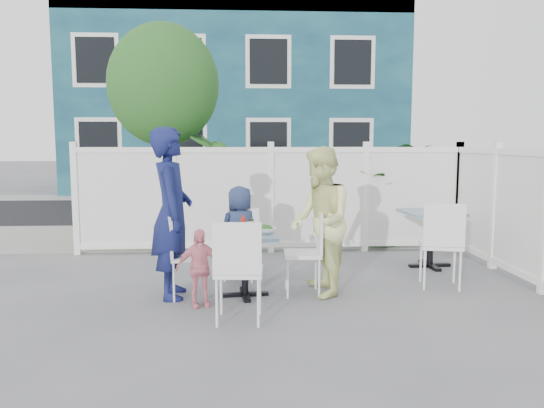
{
  "coord_description": "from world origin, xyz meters",
  "views": [
    {
      "loc": [
        -0.34,
        -5.56,
        1.69
      ],
      "look_at": [
        0.01,
        0.5,
        0.97
      ],
      "focal_mm": 35.0,
      "sensor_mm": 36.0,
      "label": 1
    }
  ],
  "objects": [
    {
      "name": "toddler",
      "position": [
        -0.78,
        -0.22,
        0.4
      ],
      "size": [
        0.51,
        0.32,
        0.81
      ],
      "primitive_type": "imported",
      "rotation": [
        0.0,
        0.0,
        0.28
      ],
      "color": "pink",
      "rests_on": "ground"
    },
    {
      "name": "far_sidewalk",
      "position": [
        0.0,
        10.6,
        0.01
      ],
      "size": [
        24.0,
        1.6,
        0.01
      ],
      "primitive_type": "cube",
      "color": "gray",
      "rests_on": "ground"
    },
    {
      "name": "chair_near",
      "position": [
        -0.38,
        -0.78,
        0.57
      ],
      "size": [
        0.47,
        0.46,
        0.97
      ],
      "rotation": [
        0.0,
        0.0,
        -0.07
      ],
      "color": "white",
      "rests_on": "ground"
    },
    {
      "name": "plate_main",
      "position": [
        -0.32,
        -0.08,
        0.7
      ],
      "size": [
        0.26,
        0.26,
        0.02
      ],
      "primitive_type": "cylinder",
      "color": "white",
      "rests_on": "main_table"
    },
    {
      "name": "boy",
      "position": [
        -0.36,
        0.98,
        0.57
      ],
      "size": [
        0.66,
        0.56,
        1.14
      ],
      "primitive_type": "imported",
      "rotation": [
        0.0,
        0.0,
        3.58
      ],
      "color": "navy",
      "rests_on": "ground"
    },
    {
      "name": "near_sidewalk",
      "position": [
        0.0,
        3.8,
        0.01
      ],
      "size": [
        24.0,
        2.6,
        0.01
      ],
      "primitive_type": "cube",
      "color": "gray",
      "rests_on": "ground"
    },
    {
      "name": "utility_cabinet",
      "position": [
        -2.59,
        4.0,
        0.67
      ],
      "size": [
        0.8,
        0.62,
        1.34
      ],
      "primitive_type": "cube",
      "rotation": [
        0.0,
        0.0,
        0.16
      ],
      "color": "gold",
      "rests_on": "ground"
    },
    {
      "name": "pepper_shaker",
      "position": [
        -0.36,
        0.37,
        0.73
      ],
      "size": [
        0.03,
        0.03,
        0.07
      ],
      "primitive_type": "cylinder",
      "color": "black",
      "rests_on": "main_table"
    },
    {
      "name": "salt_shaker",
      "position": [
        -0.42,
        0.36,
        0.73
      ],
      "size": [
        0.03,
        0.03,
        0.07
      ],
      "primitive_type": "cylinder",
      "color": "white",
      "rests_on": "main_table"
    },
    {
      "name": "chair_back",
      "position": [
        -0.33,
        0.91,
        0.5
      ],
      "size": [
        0.47,
        0.46,
        0.86
      ],
      "rotation": [
        0.0,
        0.0,
        2.91
      ],
      "color": "white",
      "rests_on": "ground"
    },
    {
      "name": "potted_shrub_b",
      "position": [
        1.93,
        3.0,
        0.82
      ],
      "size": [
        1.93,
        1.87,
        1.65
      ],
      "primitive_type": "imported",
      "rotation": [
        0.0,
        0.0,
        0.55
      ],
      "color": "#1B511A",
      "rests_on": "ground"
    },
    {
      "name": "plate_side",
      "position": [
        -0.47,
        0.23,
        0.7
      ],
      "size": [
        0.23,
        0.23,
        0.02
      ],
      "primitive_type": "cylinder",
      "color": "white",
      "rests_on": "main_table"
    },
    {
      "name": "coffee_cup_b",
      "position": [
        -0.24,
        0.35,
        0.75
      ],
      "size": [
        0.07,
        0.07,
        0.11
      ],
      "primitive_type": "cylinder",
      "color": "beige",
      "rests_on": "main_table"
    },
    {
      "name": "ketchup_bottle",
      "position": [
        -0.33,
        0.16,
        0.77
      ],
      "size": [
        0.05,
        0.05,
        0.16
      ],
      "primitive_type": "cylinder",
      "color": "#B4180A",
      "rests_on": "main_table"
    },
    {
      "name": "main_table",
      "position": [
        -0.31,
        0.1,
        0.53
      ],
      "size": [
        0.71,
        0.71,
        0.69
      ],
      "rotation": [
        0.0,
        0.0,
        0.1
      ],
      "color": "slate",
      "rests_on": "ground"
    },
    {
      "name": "tree",
      "position": [
        -1.6,
        3.3,
        2.59
      ],
      "size": [
        1.8,
        1.62,
        3.59
      ],
      "color": "#382316",
      "rests_on": "ground"
    },
    {
      "name": "woman",
      "position": [
        0.51,
        0.11,
        0.82
      ],
      "size": [
        0.66,
        0.83,
        1.64
      ],
      "primitive_type": "imported",
      "rotation": [
        0.0,
        0.0,
        -1.52
      ],
      "color": "#E4ED4B",
      "rests_on": "ground"
    },
    {
      "name": "fence_back",
      "position": [
        0.1,
        2.4,
        0.78
      ],
      "size": [
        5.86,
        0.08,
        1.6
      ],
      "color": "white",
      "rests_on": "ground"
    },
    {
      "name": "fence_right",
      "position": [
        3.0,
        0.6,
        0.78
      ],
      "size": [
        0.08,
        3.66,
        1.6
      ],
      "rotation": [
        0.0,
        0.0,
        1.57
      ],
      "color": "white",
      "rests_on": "ground"
    },
    {
      "name": "man",
      "position": [
        -1.09,
        0.14,
        0.92
      ],
      "size": [
        0.49,
        0.71,
        1.84
      ],
      "primitive_type": "imported",
      "rotation": [
        0.0,
        0.0,
        1.65
      ],
      "color": "#131A4D",
      "rests_on": "ground"
    },
    {
      "name": "potted_shrub_a",
      "position": [
        -0.8,
        3.1,
        0.9
      ],
      "size": [
        1.32,
        1.32,
        1.81
      ],
      "primitive_type": "imported",
      "rotation": [
        0.0,
        0.0,
        1.18
      ],
      "color": "#1B511A",
      "rests_on": "ground"
    },
    {
      "name": "salad_bowl",
      "position": [
        -0.1,
        0.15,
        0.72
      ],
      "size": [
        0.26,
        0.26,
        0.06
      ],
      "primitive_type": "imported",
      "color": "white",
      "rests_on": "main_table"
    },
    {
      "name": "ground",
      "position": [
        0.0,
        0.0,
        0.0
      ],
      "size": [
        80.0,
        80.0,
        0.0
      ],
      "primitive_type": "plane",
      "color": "slate"
    },
    {
      "name": "coffee_cup_a",
      "position": [
        -0.54,
        0.05,
        0.75
      ],
      "size": [
        0.07,
        0.07,
        0.11
      ],
      "primitive_type": "cylinder",
      "color": "beige",
      "rests_on": "main_table"
    },
    {
      "name": "chair_left",
      "position": [
        -1.04,
        0.12,
        0.53
      ],
      "size": [
        0.51,
        0.52,
        0.91
      ],
      "rotation": [
        0.0,
        0.0,
        -1.22
      ],
      "color": "white",
      "rests_on": "ground"
    },
    {
      "name": "chair_spare",
      "position": [
        1.94,
        0.28,
        0.58
      ],
      "size": [
        0.54,
        0.52,
        1.0
      ],
      "rotation": [
        0.0,
        0.0,
        -0.22
      ],
      "color": "white",
      "rests_on": "ground"
    },
    {
      "name": "street",
      "position": [
        0.0,
        7.5,
        0.0
      ],
      "size": [
        24.0,
        5.0,
        0.01
      ],
      "primitive_type": "cube",
      "color": "black",
      "rests_on": "ground"
    },
    {
      "name": "chair_right",
      "position": [
        0.41,
        0.16,
        0.54
      ],
      "size": [
        0.42,
        0.44,
        0.92
      ],
      "rotation": [
        0.0,
        0.0,
        1.53
      ],
      "color": "white",
      "rests_on": "ground"
    },
    {
      "name": "building",
      "position": [
        -0.5,
        14.0,
        3.0
      ],
      "size": [
        11.0,
        6.0,
        6.0
      ],
      "color": "#13374D",
      "rests_on": "ground"
    },
    {
      "name": "spare_table",
      "position": [
        2.19,
        1.32,
        0.59
      ],
      "size": [
        0.77,
        0.77,
        0.76
      ],
      "rotation": [
        0.0,
        0.0,
        0.07
      ],
      "color": "slate",
      "rests_on": "ground"
    }
  ]
}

